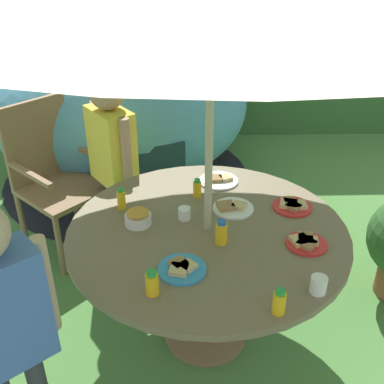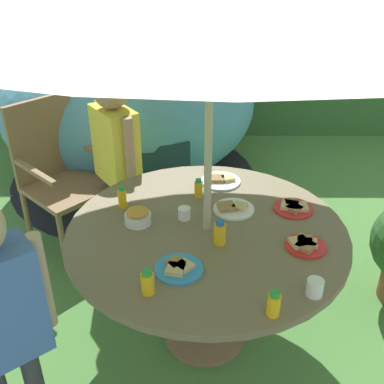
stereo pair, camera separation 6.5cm
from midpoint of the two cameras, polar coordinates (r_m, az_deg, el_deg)
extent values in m
cube|color=#477A38|center=(2.77, 0.94, -17.31)|extent=(10.00, 10.00, 0.02)
cube|color=#33602D|center=(5.27, -0.51, 16.76)|extent=(9.00, 0.70, 1.65)
cylinder|color=brown|center=(2.75, 0.95, -16.96)|extent=(0.46, 0.46, 0.03)
cylinder|color=brown|center=(2.52, 1.01, -11.73)|extent=(0.12, 0.12, 0.70)
cylinder|color=#75664C|center=(2.29, 1.09, -4.85)|extent=(1.38, 1.38, 0.03)
cylinder|color=#B7AD8C|center=(2.12, 1.18, 2.61)|extent=(0.04, 0.04, 2.11)
cylinder|color=brown|center=(3.14, -16.54, -6.51)|extent=(0.04, 0.04, 0.45)
cylinder|color=brown|center=(3.34, -10.25, -3.28)|extent=(0.04, 0.04, 0.45)
cylinder|color=brown|center=(3.49, -20.69, -3.35)|extent=(0.04, 0.04, 0.45)
cylinder|color=brown|center=(3.67, -14.78, -0.61)|extent=(0.04, 0.04, 0.45)
cube|color=brown|center=(3.28, -16.15, 0.18)|extent=(0.69, 0.69, 0.04)
cube|color=brown|center=(3.33, -19.08, 5.98)|extent=(0.36, 0.38, 0.57)
cube|color=brown|center=(3.09, -20.09, 2.16)|extent=(0.39, 0.37, 0.03)
cube|color=brown|center=(3.29, -13.50, 4.91)|extent=(0.39, 0.37, 0.03)
ellipsoid|color=teal|center=(4.10, -8.94, 10.21)|extent=(2.57, 2.27, 1.33)
cylinder|color=black|center=(4.37, -8.27, 2.05)|extent=(2.74, 2.74, 0.01)
cube|color=#1A313A|center=(3.45, -6.29, 0.99)|extent=(0.60, 0.19, 0.60)
cylinder|color=#3F3F47|center=(3.28, -10.19, -2.57)|extent=(0.08, 0.08, 0.58)
cylinder|color=#3F3F47|center=(3.17, -9.00, -3.69)|extent=(0.08, 0.08, 0.58)
cube|color=yellow|center=(2.97, -10.47, 5.54)|extent=(0.34, 0.38, 0.49)
cylinder|color=tan|center=(3.12, -12.10, 7.05)|extent=(0.06, 0.06, 0.44)
cylinder|color=tan|center=(2.81, -8.75, 4.76)|extent=(0.06, 0.06, 0.44)
sphere|color=tan|center=(2.85, -11.13, 12.02)|extent=(0.22, 0.22, 0.22)
cylinder|color=#D8B293|center=(1.89, -18.53, -10.83)|extent=(0.06, 0.06, 0.44)
cylinder|color=white|center=(2.32, -7.44, -3.38)|extent=(0.13, 0.13, 0.05)
ellipsoid|color=gold|center=(2.30, -7.51, -2.57)|extent=(0.11, 0.11, 0.03)
cylinder|color=white|center=(2.43, 4.33, -2.02)|extent=(0.21, 0.21, 0.01)
cube|color=tan|center=(2.43, 5.07, -1.68)|extent=(0.09, 0.09, 0.02)
cube|color=#9E7547|center=(2.42, 3.43, -1.73)|extent=(0.10, 0.10, 0.02)
cylinder|color=red|center=(2.49, 11.49, -1.79)|extent=(0.21, 0.21, 0.01)
cube|color=tan|center=(2.48, 12.24, -1.53)|extent=(0.08, 0.08, 0.02)
cube|color=#9E7547|center=(2.51, 11.22, -1.07)|extent=(0.07, 0.07, 0.02)
cube|color=tan|center=(2.48, 11.07, -1.44)|extent=(0.11, 0.11, 0.02)
cube|color=#9E7547|center=(2.46, 11.66, -1.77)|extent=(0.10, 0.10, 0.02)
cylinder|color=#338CD8|center=(2.02, -2.17, -9.47)|extent=(0.21, 0.21, 0.01)
cube|color=tan|center=(2.01, -1.49, -9.09)|extent=(0.09, 0.09, 0.02)
cube|color=#9E7547|center=(2.03, -2.59, -8.76)|extent=(0.10, 0.10, 0.02)
cube|color=tan|center=(2.00, -2.58, -9.53)|extent=(0.09, 0.09, 0.02)
cylinder|color=red|center=(2.23, 13.10, -6.23)|extent=(0.19, 0.19, 0.01)
cube|color=tan|center=(2.22, 13.66, -5.88)|extent=(0.07, 0.07, 0.02)
cube|color=#9E7547|center=(2.24, 13.00, -5.44)|extent=(0.08, 0.08, 0.02)
cube|color=tan|center=(2.21, 12.37, -5.84)|extent=(0.10, 0.10, 0.02)
cube|color=#9E7547|center=(2.20, 13.13, -6.21)|extent=(0.11, 0.11, 0.02)
cylinder|color=white|center=(2.69, 2.59, 1.40)|extent=(0.23, 0.23, 0.01)
cube|color=tan|center=(2.69, 3.49, 1.75)|extent=(0.08, 0.08, 0.02)
cube|color=#9E7547|center=(2.68, 2.19, 1.70)|extent=(0.08, 0.08, 0.02)
cylinder|color=yellow|center=(2.16, 2.77, -5.12)|extent=(0.06, 0.06, 0.11)
cylinder|color=blue|center=(2.12, 2.81, -3.76)|extent=(0.04, 0.04, 0.02)
cylinder|color=yellow|center=(2.45, -9.45, -0.95)|extent=(0.04, 0.04, 0.10)
cylinder|color=green|center=(2.42, -9.57, 0.27)|extent=(0.03, 0.03, 0.02)
cylinder|color=yellow|center=(1.83, 9.65, -13.36)|extent=(0.05, 0.05, 0.09)
cylinder|color=green|center=(1.79, 9.80, -12.06)|extent=(0.04, 0.04, 0.02)
cylinder|color=yellow|center=(2.53, -0.09, 0.35)|extent=(0.05, 0.05, 0.09)
cylinder|color=green|center=(2.50, -0.09, 1.40)|extent=(0.03, 0.03, 0.02)
cylinder|color=yellow|center=(1.89, -5.93, -11.25)|extent=(0.06, 0.06, 0.10)
cylinder|color=green|center=(1.86, -6.03, -9.94)|extent=(0.04, 0.04, 0.02)
cylinder|color=white|center=(2.34, -1.74, -2.66)|extent=(0.06, 0.06, 0.06)
cylinder|color=white|center=(1.96, 14.39, -11.03)|extent=(0.07, 0.07, 0.07)
camera|label=1|loc=(0.03, -90.81, -0.47)|focal=43.30mm
camera|label=2|loc=(0.03, 89.19, 0.47)|focal=43.30mm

